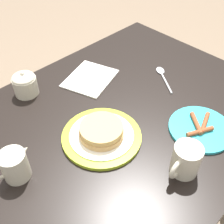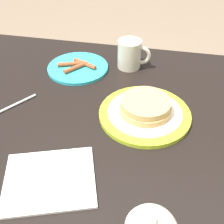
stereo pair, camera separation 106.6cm
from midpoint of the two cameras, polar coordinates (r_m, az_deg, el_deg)
dining_table at (r=0.71m, az=-15.00°, el=-42.56°), size 1.41×0.82×0.75m
pancake_plate at (r=0.59m, az=-22.40°, el=-36.19°), size 0.24×0.24×0.05m
side_plate_bacon at (r=0.77m, az=-31.16°, el=-15.60°), size 0.20×0.20×0.02m
coffee_mug at (r=0.67m, az=-18.72°, el=-14.17°), size 0.11×0.08×0.09m
napkin at (r=0.70m, az=-53.82°, el=-45.01°), size 0.23×0.21×0.01m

